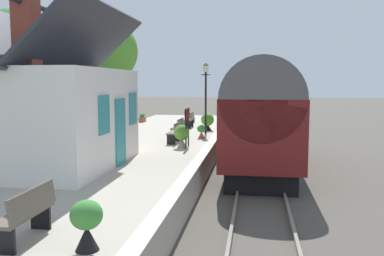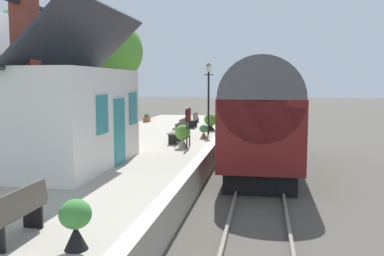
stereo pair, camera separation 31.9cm
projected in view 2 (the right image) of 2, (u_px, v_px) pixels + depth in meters
name	position (u px, v px, depth m)	size (l,w,h in m)	color
ground_plane	(238.00, 170.00, 16.73)	(160.00, 160.00, 0.00)	#4C473F
platform	(139.00, 156.00, 17.38)	(32.00, 6.17, 0.91)	#A39B8C
platform_edge_coping	(209.00, 147.00, 16.83)	(32.00, 0.36, 0.02)	beige
rail_near	(279.00, 170.00, 16.45)	(52.00, 0.08, 0.14)	gray
rail_far	(243.00, 169.00, 16.69)	(52.00, 0.08, 0.14)	gray
train	(262.00, 115.00, 16.63)	(8.96, 2.73, 4.32)	black
station_building	(57.00, 113.00, 12.88)	(5.85, 3.82, 6.04)	white
bench_mid_platform	(177.00, 132.00, 18.01)	(1.40, 0.43, 0.88)	brown
bench_by_lamp	(194.00, 119.00, 24.10)	(1.41, 0.45, 0.88)	brown
bench_platform_end	(181.00, 127.00, 19.93)	(1.40, 0.45, 0.88)	brown
bench_near_building	(18.00, 212.00, 6.91)	(1.40, 0.44, 0.88)	brown
planter_bench_right	(76.00, 222.00, 6.50)	(0.51, 0.51, 0.80)	black
planter_edge_near	(195.00, 119.00, 26.70)	(1.10, 0.32, 0.58)	black
planter_corner_building	(204.00, 131.00, 19.45)	(0.41, 0.41, 0.63)	#9E5138
planter_by_door	(211.00, 121.00, 22.48)	(0.70, 0.70, 0.98)	black
planter_bench_left	(147.00, 118.00, 27.44)	(0.70, 0.32, 0.59)	#9E5138
planter_edge_far	(183.00, 135.00, 16.60)	(0.61, 0.61, 0.95)	gray
lamp_post_platform	(209.00, 84.00, 20.89)	(0.32, 0.50, 3.55)	black
station_sign_board	(188.00, 118.00, 16.65)	(0.96, 0.06, 1.57)	black
tree_distant	(18.00, 51.00, 30.38)	(5.05, 4.45, 8.72)	#4C3828
tree_far_left	(119.00, 52.00, 30.86)	(3.34, 3.60, 7.84)	#4C3828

